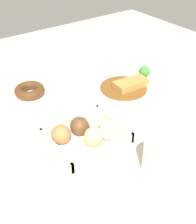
% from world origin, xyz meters
% --- Properties ---
extents(ground_plane, '(1.60, 1.60, 0.00)m').
position_xyz_m(ground_plane, '(0.00, 0.00, 0.00)').
color(ground_plane, '#B2A893').
extents(curry_plate, '(0.25, 0.25, 0.07)m').
position_xyz_m(curry_plate, '(-0.14, -0.05, 0.01)').
color(curry_plate, white).
rests_on(curry_plate, ground_plane).
extents(donut_box, '(0.20, 0.17, 0.07)m').
position_xyz_m(donut_box, '(0.14, 0.08, 0.03)').
color(donut_box, beige).
rests_on(donut_box, ground_plane).
extents(chocolate_ring_donut, '(0.14, 0.14, 0.03)m').
position_xyz_m(chocolate_ring_donut, '(0.16, -0.24, 0.02)').
color(chocolate_ring_donut, white).
rests_on(chocolate_ring_donut, ground_plane).
extents(coffee_mug, '(0.08, 0.08, 0.08)m').
position_xyz_m(coffee_mug, '(0.06, 0.27, 0.04)').
color(coffee_mug, silver).
rests_on(coffee_mug, ground_plane).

